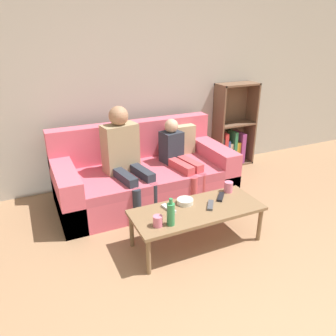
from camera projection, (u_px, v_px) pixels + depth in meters
wall_back at (129, 78)px, 3.95m from camera, size 12.00×0.06×2.60m
couch at (144, 176)px, 3.81m from camera, size 1.98×0.96×0.84m
bookshelf at (231, 134)px, 4.72m from camera, size 0.58×0.28×1.17m
coffee_table at (197, 212)px, 2.95m from camera, size 1.20×0.50×0.36m
person_adult at (124, 152)px, 3.49m from camera, size 0.45×0.70×1.12m
person_child at (179, 156)px, 3.74m from camera, size 0.33×0.68×0.91m
cup_near at (228, 187)px, 3.22m from camera, size 0.08×0.08×0.11m
cup_far at (158, 221)px, 2.66m from camera, size 0.08×0.08×0.09m
tv_remote_0 at (210, 205)px, 2.97m from camera, size 0.14×0.17×0.02m
tv_remote_1 at (169, 209)px, 2.92m from camera, size 0.08×0.18×0.02m
tv_remote_2 at (221, 197)px, 3.12m from camera, size 0.15×0.16×0.02m
snack_bowl at (185, 201)px, 3.01m from camera, size 0.15×0.15×0.05m
bottle at (171, 214)px, 2.66m from camera, size 0.07×0.07×0.24m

